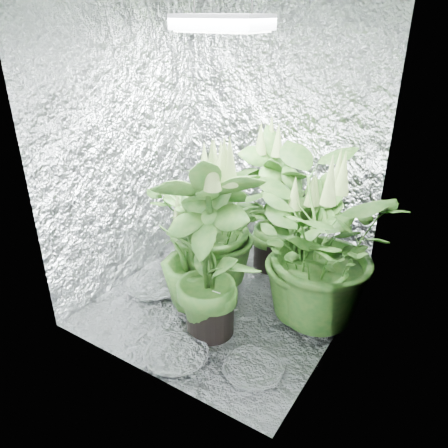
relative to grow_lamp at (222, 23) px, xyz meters
name	(u,v)px	position (x,y,z in m)	size (l,w,h in m)	color
ground	(223,303)	(0.00, 0.00, -1.83)	(1.60, 1.60, 0.00)	silver
walls	(222,170)	(0.00, 0.00, -0.83)	(1.62, 1.62, 2.00)	silver
grow_lamp	(222,23)	(0.00, 0.00, 0.00)	(0.50, 0.30, 0.22)	gray
plant_a	(215,221)	(-0.19, 0.21, -1.31)	(1.13, 1.13, 1.09)	black
plant_b	(274,204)	(0.06, 0.64, -1.27)	(0.80, 0.80, 1.19)	black
plant_c	(308,245)	(0.46, 0.37, -1.39)	(0.65, 0.65, 0.97)	black
plant_d	(194,256)	(-0.15, -0.12, -1.42)	(0.64, 0.64, 0.89)	black
plant_e	(315,247)	(0.59, 0.15, -1.26)	(1.00, 1.00, 1.18)	black
plant_f	(209,250)	(0.10, -0.30, -1.22)	(0.87, 0.87, 1.30)	black
circulation_fan	(334,267)	(0.58, 0.63, -1.66)	(0.21, 0.33, 0.39)	black
plant_label	(216,299)	(0.16, -0.33, -1.53)	(0.06, 0.01, 0.09)	white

